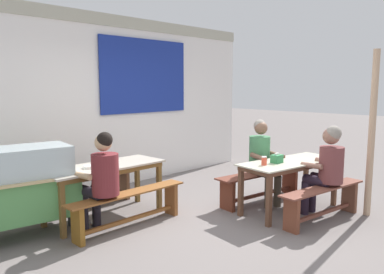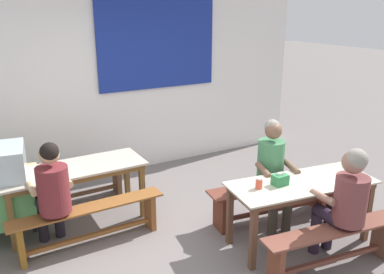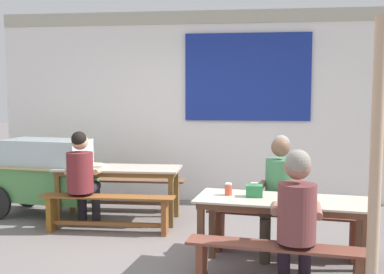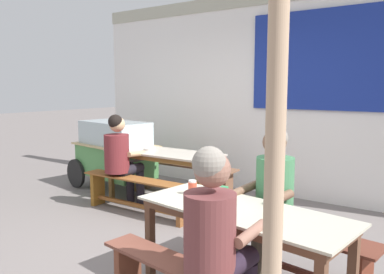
% 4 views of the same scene
% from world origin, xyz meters
% --- Properties ---
extents(ground_plane, '(40.00, 40.00, 0.00)m').
position_xyz_m(ground_plane, '(0.00, 0.00, 0.00)').
color(ground_plane, slate).
extents(backdrop_wall, '(6.46, 0.23, 2.96)m').
position_xyz_m(backdrop_wall, '(0.02, 2.51, 1.55)').
color(backdrop_wall, white).
rests_on(backdrop_wall, ground_plane).
extents(dining_table_far, '(1.65, 0.66, 0.72)m').
position_xyz_m(dining_table_far, '(-1.00, 1.17, 0.64)').
color(dining_table_far, '#BEB4A3').
rests_on(dining_table_far, ground_plane).
extents(dining_table_near, '(1.66, 0.83, 0.72)m').
position_xyz_m(dining_table_near, '(1.02, -0.42, 0.64)').
color(dining_table_near, beige).
rests_on(dining_table_near, ground_plane).
extents(bench_far_back, '(1.64, 0.29, 0.46)m').
position_xyz_m(bench_far_back, '(-1.01, 1.72, 0.31)').
color(bench_far_back, brown).
rests_on(bench_far_back, ground_plane).
extents(bench_far_front, '(1.66, 0.27, 0.46)m').
position_xyz_m(bench_far_front, '(-0.99, 0.63, 0.29)').
color(bench_far_front, brown).
rests_on(bench_far_front, ground_plane).
extents(bench_near_back, '(1.65, 0.53, 0.46)m').
position_xyz_m(bench_near_back, '(1.09, 0.12, 0.30)').
color(bench_near_back, brown).
rests_on(bench_near_back, ground_plane).
extents(food_cart, '(1.71, 0.94, 1.07)m').
position_xyz_m(food_cart, '(-2.07, 1.30, 0.61)').
color(food_cart, '#51934F').
rests_on(food_cart, ground_plane).
extents(person_right_near_table, '(0.48, 0.54, 1.27)m').
position_xyz_m(person_right_near_table, '(1.03, 0.06, 0.72)').
color(person_right_near_table, '#463D31').
rests_on(person_right_near_table, ground_plane).
extents(person_near_front, '(0.44, 0.53, 1.26)m').
position_xyz_m(person_near_front, '(1.10, -0.91, 0.73)').
color(person_near_front, '#2A1E2E').
rests_on(person_near_front, ground_plane).
extents(person_left_back_turned, '(0.44, 0.57, 1.24)m').
position_xyz_m(person_left_back_turned, '(-1.33, 0.70, 0.71)').
color(person_left_back_turned, black).
rests_on(person_left_back_turned, ground_plane).
extents(tissue_box, '(0.16, 0.12, 0.14)m').
position_xyz_m(tissue_box, '(0.76, -0.36, 0.78)').
color(tissue_box, '#2F834C').
rests_on(tissue_box, dining_table_near).
extents(condiment_jar, '(0.07, 0.07, 0.12)m').
position_xyz_m(condiment_jar, '(0.52, -0.32, 0.78)').
color(condiment_jar, '#DE4F37').
rests_on(condiment_jar, dining_table_near).
extents(soup_bowl, '(0.17, 0.17, 0.04)m').
position_xyz_m(soup_bowl, '(-1.23, 1.15, 0.74)').
color(soup_bowl, silver).
rests_on(soup_bowl, dining_table_far).
extents(wooden_support_post, '(0.09, 0.09, 2.25)m').
position_xyz_m(wooden_support_post, '(1.62, -1.28, 1.12)').
color(wooden_support_post, tan).
rests_on(wooden_support_post, ground_plane).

